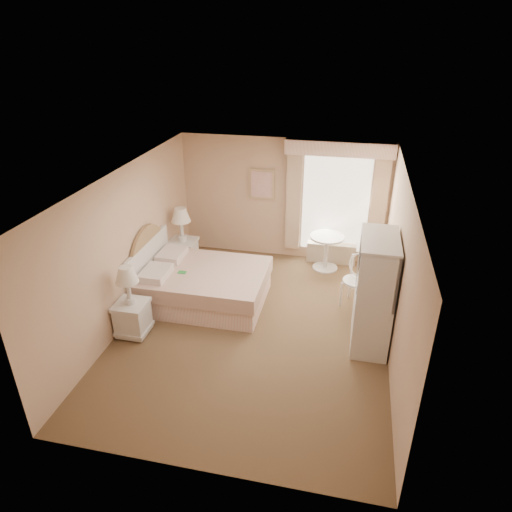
% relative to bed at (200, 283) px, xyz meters
% --- Properties ---
extents(room, '(4.21, 5.51, 2.51)m').
position_rel_bed_xyz_m(room, '(1.12, -0.61, 0.90)').
color(room, brown).
rests_on(room, ground).
extents(window, '(2.05, 0.22, 2.51)m').
position_rel_bed_xyz_m(window, '(2.17, 2.04, 0.99)').
color(window, white).
rests_on(window, room).
extents(framed_art, '(0.52, 0.04, 0.62)m').
position_rel_bed_xyz_m(framed_art, '(0.67, 2.10, 1.20)').
color(framed_art, tan).
rests_on(framed_art, room).
extents(bed, '(2.12, 1.63, 1.44)m').
position_rel_bed_xyz_m(bed, '(0.00, 0.00, 0.00)').
color(bed, '#D89B8C').
rests_on(bed, room).
extents(nightstand_near, '(0.49, 0.49, 1.19)m').
position_rel_bed_xyz_m(nightstand_near, '(-0.72, -1.17, 0.10)').
color(nightstand_near, silver).
rests_on(nightstand_near, room).
extents(nightstand_far, '(0.52, 0.52, 1.27)m').
position_rel_bed_xyz_m(nightstand_far, '(-0.72, 1.12, 0.13)').
color(nightstand_far, silver).
rests_on(nightstand_far, room).
extents(round_table, '(0.68, 0.68, 0.72)m').
position_rel_bed_xyz_m(round_table, '(2.08, 1.70, 0.13)').
color(round_table, silver).
rests_on(round_table, room).
extents(cafe_chair, '(0.59, 0.59, 0.94)m').
position_rel_bed_xyz_m(cafe_chair, '(2.71, 0.50, 0.20)').
color(cafe_chair, silver).
rests_on(cafe_chair, room).
extents(armoire, '(0.53, 1.06, 1.76)m').
position_rel_bed_xyz_m(armoire, '(2.93, -0.57, 0.38)').
color(armoire, silver).
rests_on(armoire, room).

